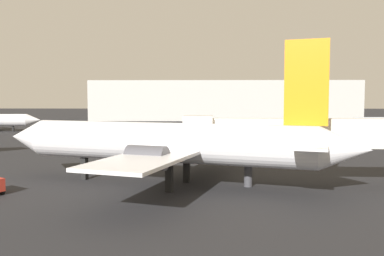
{
  "coord_description": "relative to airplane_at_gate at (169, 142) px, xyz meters",
  "views": [
    {
      "loc": [
        1.35,
        -13.17,
        7.34
      ],
      "look_at": [
        -0.03,
        48.2,
        2.94
      ],
      "focal_mm": 37.81,
      "sensor_mm": 36.0,
      "label": 1
    }
  ],
  "objects": [
    {
      "name": "airplane_at_gate",
      "position": [
        0.0,
        0.0,
        0.0
      ],
      "size": [
        31.65,
        23.69,
        11.74
      ],
      "rotation": [
        0.0,
        0.0,
        2.83
      ],
      "color": "white",
      "rests_on": "ground_plane"
    },
    {
      "name": "jet_bridge",
      "position": [
        12.04,
        -0.32,
        0.75
      ],
      "size": [
        23.59,
        3.02,
        5.94
      ],
      "rotation": [
        0.0,
        0.0,
        3.11
      ],
      "color": "silver",
      "rests_on": "ground_plane"
    },
    {
      "name": "terminal_building",
      "position": [
        10.62,
        111.23,
        3.09
      ],
      "size": [
        91.44,
        22.02,
        13.59
      ],
      "primitive_type": "cube",
      "color": "#B7B7B2",
      "rests_on": "ground_plane"
    }
  ]
}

